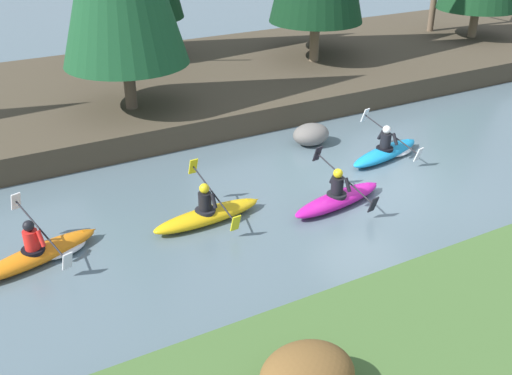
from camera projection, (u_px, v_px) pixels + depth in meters
The scene contains 8 objects.
ground_plane at pixel (369, 183), 15.57m from camera, with size 90.00×90.00×0.00m, color slate.
riverbank_far at pixel (217, 79), 22.50m from camera, with size 44.00×9.58×0.77m.
bare_tree_upstream at pixel (81, 10), 21.01m from camera, with size 2.62×2.59×4.67m.
kayaker_lead at pixel (388, 151), 16.95m from camera, with size 2.79×2.05×1.20m.
kayaker_middle at pixel (339, 197), 14.41m from camera, with size 2.80×2.07×1.20m.
kayaker_trailing at pixel (208, 213), 13.72m from camera, with size 2.79×2.07×1.20m.
kayaker_far_back at pixel (42, 252), 12.35m from camera, with size 2.76×2.03×1.20m.
boulder_midstream at pixel (311, 134), 17.73m from camera, with size 1.13×0.89×0.64m.
Camera 1 is at (-9.29, -10.74, 7.02)m, focal length 42.00 mm.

